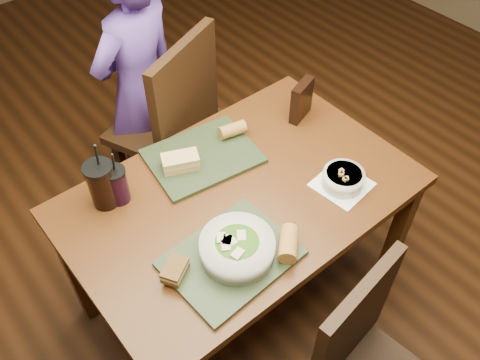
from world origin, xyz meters
The scene contains 15 objects.
ground centered at (0.00, 0.00, 0.00)m, with size 6.00×6.00×0.00m, color #381C0B.
dining_table centered at (0.00, 0.00, 0.66)m, with size 1.30×0.85×0.75m.
chair_far centered at (0.13, 0.64, 0.60)m, with size 0.61×0.63×1.08m.
diner centered at (0.09, 0.87, 0.69)m, with size 0.50×0.33×1.37m, color #5A3799.
tray_near centered at (-0.21, -0.21, 0.76)m, with size 0.42×0.32×0.02m, color #26301C.
tray_far centered at (0.00, 0.24, 0.76)m, with size 0.42×0.32×0.02m, color #26301C.
salad_bowl centered at (-0.19, -0.22, 0.81)m, with size 0.25×0.25×0.08m.
soup_bowl centered at (0.33, -0.22, 0.79)m, with size 0.21×0.21×0.08m.
sandwich_near centered at (-0.40, -0.15, 0.79)m, with size 0.11×0.10×0.04m.
sandwich_far centered at (-0.10, 0.24, 0.80)m, with size 0.16×0.13×0.06m.
baguette_near centered at (-0.05, -0.31, 0.80)m, with size 0.06×0.06×0.13m, color #AD7533.
baguette_far centered at (0.17, 0.25, 0.80)m, with size 0.06×0.06×0.11m, color #AD7533.
cup_cola centered at (-0.41, 0.28, 0.84)m, with size 0.11×0.11×0.29m.
cup_berry centered at (-0.36, 0.26, 0.83)m, with size 0.09×0.09×0.23m.
chip_bag centered at (0.48, 0.18, 0.84)m, with size 0.13×0.04×0.17m, color black.
Camera 1 is at (-0.80, -0.98, 2.19)m, focal length 38.00 mm.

